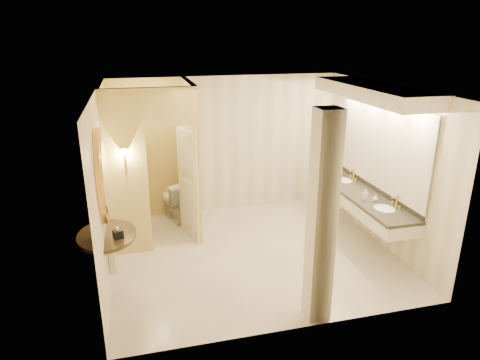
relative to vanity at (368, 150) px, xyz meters
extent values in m
plane|color=beige|center=(-1.98, -0.01, -1.63)|extent=(4.50, 4.50, 0.00)
plane|color=white|center=(-1.98, -0.01, 1.07)|extent=(4.50, 4.50, 0.00)
cube|color=silver|center=(-1.98, 1.99, -0.28)|extent=(4.50, 0.02, 2.70)
cube|color=silver|center=(-1.98, -2.01, -0.28)|extent=(4.50, 0.02, 2.70)
cube|color=silver|center=(-4.23, -0.01, -0.28)|extent=(0.02, 4.00, 2.70)
cube|color=silver|center=(0.27, -0.01, -0.28)|extent=(0.02, 4.00, 2.70)
cube|color=#F2DD7E|center=(-2.78, 1.24, -0.28)|extent=(0.10, 1.50, 2.70)
cube|color=#F2DD7E|center=(-3.90, 0.49, -0.28)|extent=(0.65, 0.10, 2.70)
cube|color=#F2DD7E|center=(-3.18, 0.49, 0.77)|extent=(0.80, 0.10, 0.60)
cube|color=silver|center=(-2.89, 0.87, -0.58)|extent=(0.27, 0.78, 2.10)
cylinder|color=gold|center=(-3.90, 0.42, -0.08)|extent=(0.03, 0.03, 0.30)
cone|color=silver|center=(-3.90, 0.42, 0.12)|extent=(0.14, 0.14, 0.14)
cube|color=silver|center=(-0.03, 0.00, -0.90)|extent=(0.60, 2.56, 0.24)
cube|color=black|center=(-0.03, 0.00, -0.78)|extent=(0.64, 2.60, 0.05)
cube|color=black|center=(0.25, 0.00, -0.71)|extent=(0.03, 2.56, 0.10)
ellipsoid|color=white|center=(-0.03, -0.69, -0.80)|extent=(0.40, 0.44, 0.15)
cylinder|color=gold|center=(0.17, -0.69, -0.67)|extent=(0.03, 0.03, 0.22)
ellipsoid|color=white|center=(-0.03, 0.69, -0.80)|extent=(0.40, 0.44, 0.15)
cylinder|color=gold|center=(0.17, 0.69, -0.67)|extent=(0.03, 0.03, 0.22)
cube|color=white|center=(0.25, 0.00, 0.07)|extent=(0.03, 2.56, 1.40)
cube|color=silver|center=(-0.03, 0.00, 0.96)|extent=(0.75, 2.76, 0.22)
cylinder|color=black|center=(-4.21, -0.57, -0.78)|extent=(0.99, 0.99, 0.05)
cube|color=silver|center=(-4.17, -0.57, -1.08)|extent=(0.10, 0.10, 0.60)
cylinder|color=gold|center=(-4.19, -0.57, 0.07)|extent=(0.07, 0.99, 0.99)
cylinder|color=white|center=(-4.15, -0.57, 0.07)|extent=(0.02, 0.79, 0.79)
cube|color=silver|center=(-1.63, -1.81, -0.28)|extent=(0.29, 0.29, 2.70)
cube|color=black|center=(-4.05, -0.73, -0.70)|extent=(0.15, 0.15, 0.12)
imported|color=white|center=(-3.08, 1.67, -1.23)|extent=(0.66, 0.88, 0.80)
imported|color=beige|center=(-0.07, -0.19, -0.69)|extent=(0.07, 0.07, 0.12)
imported|color=silver|center=(-0.02, -0.39, -0.70)|extent=(0.11, 0.11, 0.11)
imported|color=#C6B28C|center=(-0.16, -0.30, -0.66)|extent=(0.08, 0.08, 0.18)
camera|label=1|loc=(-3.72, -6.12, 1.86)|focal=32.00mm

